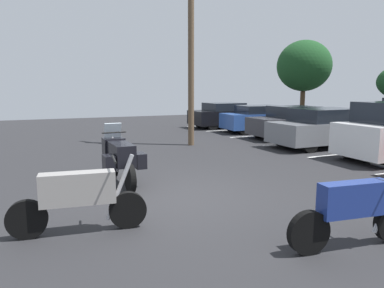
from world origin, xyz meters
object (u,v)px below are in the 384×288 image
object	(u,v)px
motorcycle_second	(354,210)
car_charcoal	(295,123)
car_blue	(262,119)
car_grey	(327,128)
car_black	(229,115)
motorcycle_third	(79,197)
utility_pole	(191,35)
motorcycle_touring	(120,156)

from	to	relation	value
motorcycle_second	car_charcoal	xyz separation A→B (m)	(-9.86, 6.88, 0.13)
car_blue	car_grey	distance (m)	5.10
car_black	motorcycle_third	bearing A→B (deg)	-37.45
car_charcoal	utility_pole	size ratio (longest dim) A/B	0.51
motorcycle_second	motorcycle_third	xyz separation A→B (m)	(-2.16, -3.63, 0.02)
car_grey	utility_pole	xyz separation A→B (m)	(-2.50, -4.86, 3.64)
car_charcoal	motorcycle_touring	bearing A→B (deg)	-62.52
motorcycle_third	car_black	world-z (taller)	car_black
motorcycle_second	car_grey	distance (m)	9.82
car_charcoal	utility_pole	distance (m)	6.42
car_charcoal	car_grey	world-z (taller)	car_grey
car_blue	car_charcoal	size ratio (longest dim) A/B	1.03
car_charcoal	car_grey	bearing A→B (deg)	-9.19
motorcycle_third	utility_pole	size ratio (longest dim) A/B	0.26
motorcycle_second	car_charcoal	world-z (taller)	car_charcoal
motorcycle_third	car_grey	bearing A→B (deg)	117.24
car_black	utility_pole	xyz separation A→B (m)	(5.38, -4.76, 3.68)
motorcycle_third	utility_pole	bearing A→B (deg)	145.69
motorcycle_touring	motorcycle_third	xyz separation A→B (m)	(2.89, -1.28, -0.08)
motorcycle_second	car_charcoal	bearing A→B (deg)	145.08
car_black	car_charcoal	world-z (taller)	car_charcoal
car_grey	utility_pole	size ratio (longest dim) A/B	0.58
motorcycle_touring	car_grey	xyz separation A→B (m)	(-2.32, 8.84, 0.07)
car_grey	motorcycle_third	bearing A→B (deg)	-62.76
car_grey	utility_pole	bearing A→B (deg)	-117.19
car_black	utility_pole	distance (m)	8.07
motorcycle_touring	car_charcoal	world-z (taller)	car_charcoal
car_black	car_charcoal	size ratio (longest dim) A/B	1.13
motorcycle_third	car_grey	xyz separation A→B (m)	(-5.21, 10.11, 0.15)
car_blue	car_charcoal	world-z (taller)	car_charcoal
motorcycle_third	motorcycle_touring	bearing A→B (deg)	156.16
motorcycle_touring	motorcycle_second	world-z (taller)	motorcycle_touring
motorcycle_second	motorcycle_third	world-z (taller)	motorcycle_second
motorcycle_touring	car_charcoal	bearing A→B (deg)	117.48
utility_pole	motorcycle_second	bearing A→B (deg)	-9.33
motorcycle_third	car_grey	distance (m)	11.38
motorcycle_touring	motorcycle_third	bearing A→B (deg)	-23.84
car_blue	car_grey	world-z (taller)	car_grey
motorcycle_second	utility_pole	distance (m)	10.70
car_blue	motorcycle_touring	bearing A→B (deg)	-51.18
motorcycle_touring	motorcycle_third	size ratio (longest dim) A/B	1.06
motorcycle_third	utility_pole	distance (m)	10.07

